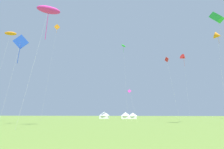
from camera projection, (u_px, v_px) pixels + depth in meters
kite_orange_delta at (218, 36)px, 34.95m from camera, size 3.62×3.30×20.34m
kite_orange_diamond at (57, 29)px, 52.65m from camera, size 2.18×1.88×32.32m
kite_red_delta at (184, 57)px, 58.09m from camera, size 3.05×3.65×24.20m
kite_red_diamond at (167, 60)px, 54.86m from camera, size 2.42×2.79×22.10m
kite_green_parafoil at (123, 46)px, 60.47m from camera, size 2.12×2.85×28.72m
kite_green_box at (216, 18)px, 30.85m from camera, size 2.97×2.48×22.18m
kite_orange_parafoil at (11, 34)px, 41.41m from camera, size 3.58×2.13×23.76m
kite_magenta_parafoil at (49, 10)px, 25.57m from camera, size 3.99×3.58×19.60m
kite_magenta_diamond at (130, 92)px, 54.17m from camera, size 3.05×1.67×10.59m
kite_blue_diamond at (21, 43)px, 29.42m from camera, size 2.69×1.41×16.92m
festival_tent_right at (104, 115)px, 68.19m from camera, size 4.64×4.64×3.01m
festival_tent_center at (126, 115)px, 66.50m from camera, size 4.25×4.25×2.77m
festival_tent_left at (133, 115)px, 65.93m from camera, size 3.93×3.93×2.56m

